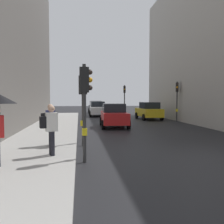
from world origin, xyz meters
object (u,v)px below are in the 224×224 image
at_px(pedestrian_with_black_backpack, 50,127).
at_px(pedestrian_with_grey_backpack, 49,122).
at_px(traffic_light_far_median, 124,95).
at_px(traffic_light_near_left, 85,95).
at_px(car_dark_suv, 96,107).
at_px(traffic_light_mid_street, 177,94).
at_px(car_red_sedan, 114,115).
at_px(car_yellow_taxi, 149,111).
at_px(traffic_light_near_right, 83,96).
at_px(car_white_compact, 98,109).

distance_m(pedestrian_with_black_backpack, pedestrian_with_grey_backpack, 1.92).
distance_m(traffic_light_far_median, pedestrian_with_black_backpack, 22.23).
relative_size(traffic_light_near_left, car_dark_suv, 0.77).
distance_m(traffic_light_mid_street, car_red_sedan, 7.43).
height_order(traffic_light_far_median, car_dark_suv, traffic_light_far_median).
height_order(traffic_light_near_left, car_red_sedan, traffic_light_near_left).
distance_m(traffic_light_far_median, pedestrian_with_grey_backpack, 20.50).
bearing_deg(pedestrian_with_grey_backpack, car_yellow_taxi, 59.19).
bearing_deg(pedestrian_with_black_backpack, car_yellow_taxi, 63.02).
xyz_separation_m(car_dark_suv, pedestrian_with_grey_backpack, (-3.66, -25.17, 0.29)).
xyz_separation_m(pedestrian_with_black_backpack, pedestrian_with_grey_backpack, (-0.25, 1.90, 0.00)).
bearing_deg(traffic_light_near_right, traffic_light_near_left, -89.93).
distance_m(car_yellow_taxi, pedestrian_with_black_backpack, 17.78).
height_order(car_red_sedan, pedestrian_with_black_backpack, pedestrian_with_black_backpack).
distance_m(car_red_sedan, car_yellow_taxi, 7.58).
distance_m(traffic_light_near_left, car_yellow_taxi, 17.82).
relative_size(traffic_light_near_right, pedestrian_with_grey_backpack, 1.86).
bearing_deg(car_white_compact, pedestrian_with_black_backpack, -98.65).
distance_m(traffic_light_mid_street, car_yellow_taxi, 3.67).
xyz_separation_m(car_dark_suv, car_white_compact, (-0.19, -5.85, 0.00)).
bearing_deg(car_red_sedan, traffic_light_far_median, 75.85).
xyz_separation_m(traffic_light_near_left, traffic_light_mid_street, (8.76, 13.73, 0.26)).
bearing_deg(traffic_light_near_left, pedestrian_with_grey_backpack, 120.79).
height_order(traffic_light_near_left, traffic_light_near_right, traffic_light_near_left).
relative_size(traffic_light_near_left, car_red_sedan, 0.78).
height_order(traffic_light_near_left, car_dark_suv, traffic_light_near_left).
xyz_separation_m(traffic_light_far_median, pedestrian_with_grey_backpack, (-6.76, -19.30, -1.43)).
xyz_separation_m(car_white_compact, pedestrian_with_grey_backpack, (-3.48, -19.32, 0.29)).
relative_size(car_white_compact, pedestrian_with_grey_backpack, 2.39).
xyz_separation_m(traffic_light_near_left, car_red_sedan, (2.41, 10.26, -1.41)).
bearing_deg(pedestrian_with_black_backpack, car_dark_suv, 82.81).
bearing_deg(traffic_light_near_right, car_yellow_taxi, 63.00).
relative_size(traffic_light_far_median, traffic_light_mid_street, 1.02).
distance_m(traffic_light_near_right, car_red_sedan, 7.84).
bearing_deg(car_dark_suv, car_red_sedan, -89.33).
distance_m(car_red_sedan, car_dark_suv, 17.36).
bearing_deg(traffic_light_near_right, pedestrian_with_black_backpack, -116.89).
relative_size(traffic_light_far_median, car_red_sedan, 0.88).
xyz_separation_m(traffic_light_mid_street, car_yellow_taxi, (-1.90, 2.66, -1.67)).
bearing_deg(car_red_sedan, car_dark_suv, 90.67).
bearing_deg(traffic_light_near_right, traffic_light_mid_street, 50.96).
bearing_deg(car_white_compact, car_yellow_taxi, -48.00).
height_order(car_dark_suv, car_white_compact, same).
bearing_deg(traffic_light_near_left, traffic_light_near_right, 90.07).
bearing_deg(car_dark_suv, traffic_light_far_median, -62.16).
relative_size(traffic_light_mid_street, car_dark_suv, 0.86).
distance_m(car_dark_suv, car_yellow_taxi, 12.15).
bearing_deg(car_dark_suv, traffic_light_near_left, -94.57).
distance_m(traffic_light_near_left, car_white_compact, 21.90).
bearing_deg(car_white_compact, traffic_light_near_right, -96.12).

